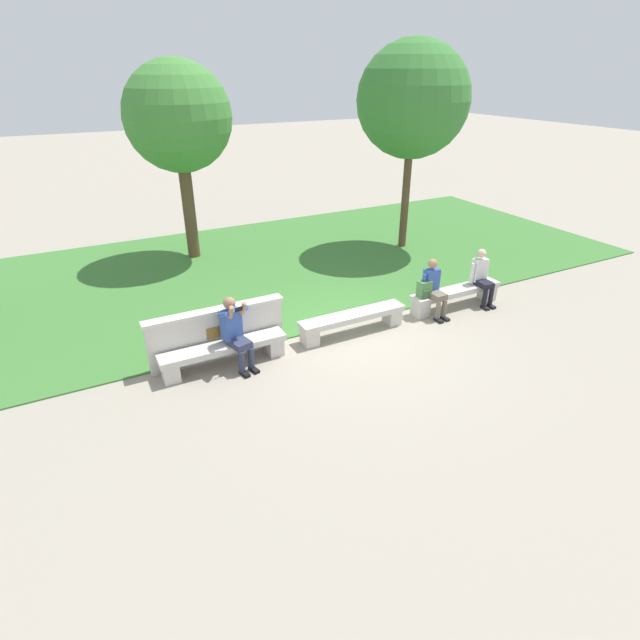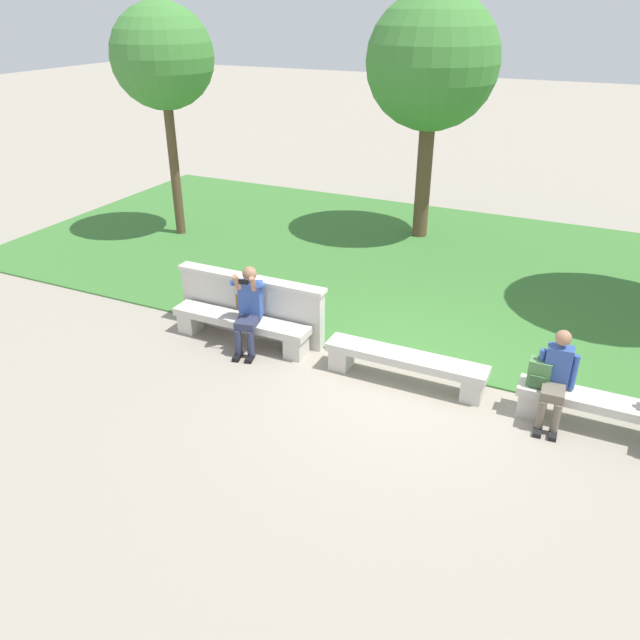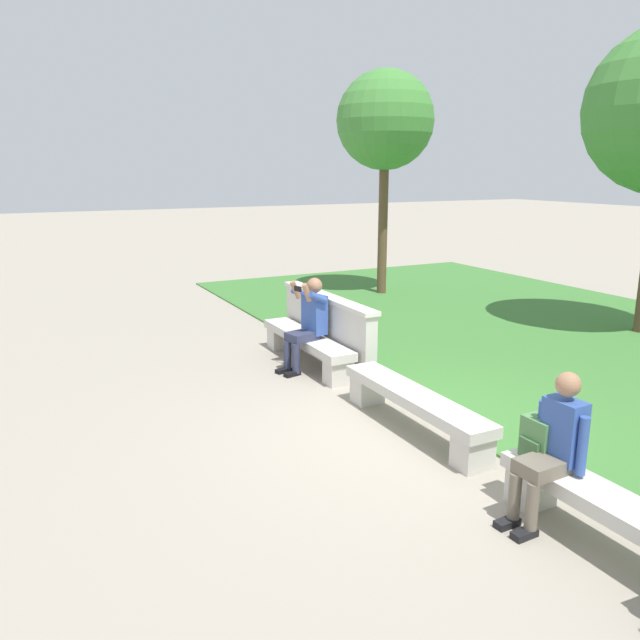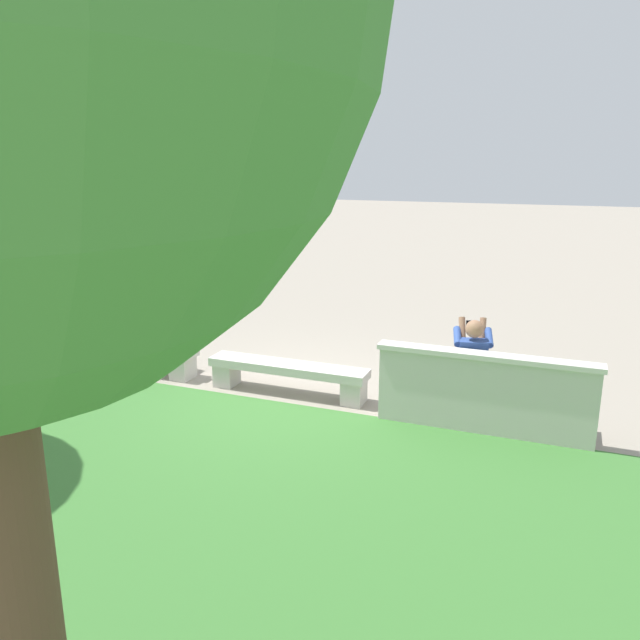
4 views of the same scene
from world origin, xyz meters
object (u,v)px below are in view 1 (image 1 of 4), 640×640
object	(u,v)px
person_companion	(482,275)
backpack	(424,289)
bench_main	(224,351)
bench_mid	(456,294)
person_photographer	(235,330)
person_distant	(434,286)
tree_behind_wall	(413,101)
bench_near	(353,320)
tree_left_background	(178,118)

from	to	relation	value
person_companion	backpack	size ratio (longest dim) A/B	2.94
bench_main	backpack	distance (m)	4.50
bench_mid	person_companion	xyz separation A→B (m)	(0.65, -0.07, 0.36)
person_photographer	person_companion	bearing A→B (deg)	0.09
bench_mid	backpack	world-z (taller)	backpack
person_photographer	person_distant	bearing A→B (deg)	0.11
person_distant	backpack	world-z (taller)	person_distant
bench_main	person_companion	size ratio (longest dim) A/B	1.84
bench_main	bench_mid	bearing A→B (deg)	0.00
bench_main	tree_behind_wall	distance (m)	8.82
bench_near	bench_mid	bearing A→B (deg)	0.00
bench_main	tree_behind_wall	world-z (taller)	tree_behind_wall
bench_main	tree_behind_wall	xyz separation A→B (m)	(6.88, 4.03, 3.76)
person_photographer	tree_behind_wall	bearing A→B (deg)	31.66
tree_behind_wall	bench_near	bearing A→B (deg)	-135.99
bench_mid	person_distant	xyz separation A→B (m)	(-0.72, -0.07, 0.36)
backpack	tree_left_background	size ratio (longest dim) A/B	0.08
bench_near	bench_mid	distance (m)	2.70
person_distant	tree_left_background	xyz separation A→B (m)	(-3.62, 6.13, 3.04)
bench_near	person_photographer	world-z (taller)	person_photographer
person_photographer	backpack	world-z (taller)	person_photographer
person_companion	tree_behind_wall	xyz separation A→B (m)	(0.82, 4.10, 3.40)
backpack	tree_left_background	bearing A→B (deg)	119.39
person_photographer	tree_left_background	bearing A→B (deg)	82.14
bench_mid	tree_left_background	xyz separation A→B (m)	(-4.34, 6.07, 3.40)
person_distant	backpack	size ratio (longest dim) A/B	2.94
tree_behind_wall	tree_left_background	distance (m)	6.17
person_photographer	backpack	xyz separation A→B (m)	(4.27, 0.07, -0.11)
bench_mid	bench_main	bearing A→B (deg)	180.00
tree_left_background	bench_near	bearing A→B (deg)	-74.87
bench_near	tree_behind_wall	world-z (taller)	tree_behind_wall
bench_main	tree_behind_wall	size ratio (longest dim) A/B	0.41
person_distant	person_companion	world-z (taller)	same
bench_mid	tree_behind_wall	distance (m)	5.71
person_photographer	person_companion	size ratio (longest dim) A/B	1.05
person_photographer	bench_main	bearing A→B (deg)	160.94
bench_main	bench_mid	xyz separation A→B (m)	(5.41, 0.00, 0.00)
bench_main	person_distant	world-z (taller)	person_distant
bench_near	person_companion	world-z (taller)	person_companion
bench_main	bench_mid	distance (m)	5.41
person_photographer	backpack	bearing A→B (deg)	0.94
bench_main	person_companion	xyz separation A→B (m)	(6.06, -0.07, 0.36)
tree_left_background	person_companion	bearing A→B (deg)	-50.85
person_distant	person_photographer	bearing A→B (deg)	-179.89
person_photographer	person_distant	distance (m)	4.47
person_distant	backpack	bearing A→B (deg)	162.99
person_distant	tree_behind_wall	distance (m)	5.76
person_companion	tree_behind_wall	bearing A→B (deg)	78.65
bench_main	person_companion	bearing A→B (deg)	-0.63
bench_main	bench_near	xyz separation A→B (m)	(2.70, 0.00, 0.00)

